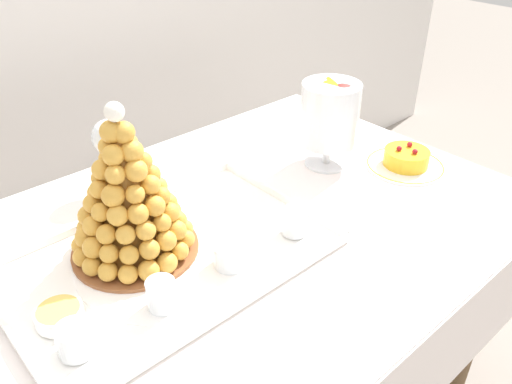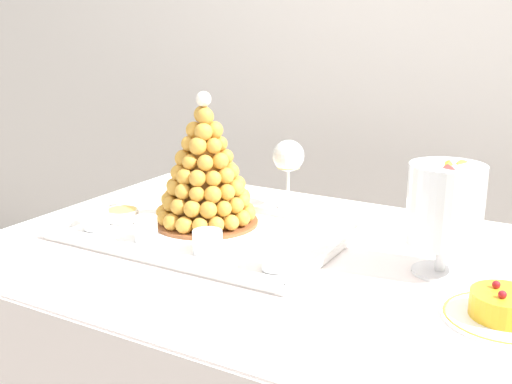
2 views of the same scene
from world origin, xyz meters
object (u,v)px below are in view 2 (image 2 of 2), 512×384
at_px(dessert_cup_centre, 208,242).
at_px(creme_brulee_ramekin, 122,214).
at_px(dessert_cup_mid_right, 275,257).
at_px(dessert_cup_mid_left, 146,230).
at_px(serving_tray, 205,234).
at_px(dessert_cup_left, 96,219).
at_px(croquembouche, 205,173).
at_px(macaron_goblet, 445,206).
at_px(fruit_tart_plate, 504,310).
at_px(wine_glass, 288,158).

height_order(dessert_cup_centre, creme_brulee_ramekin, dessert_cup_centre).
distance_m(dessert_cup_centre, dessert_cup_mid_right, 0.17).
relative_size(dessert_cup_mid_left, dessert_cup_mid_right, 0.99).
height_order(serving_tray, dessert_cup_mid_left, dessert_cup_mid_left).
height_order(dessert_cup_centre, dessert_cup_mid_right, dessert_cup_mid_right).
bearing_deg(serving_tray, dessert_cup_left, -157.28).
bearing_deg(dessert_cup_left, croquembouche, 38.79).
relative_size(croquembouche, macaron_goblet, 1.36).
relative_size(dessert_cup_mid_right, fruit_tart_plate, 0.28).
distance_m(dessert_cup_mid_right, fruit_tart_plate, 0.43).
xyz_separation_m(serving_tray, macaron_goblet, (0.52, 0.05, 0.13)).
height_order(serving_tray, macaron_goblet, macaron_goblet).
height_order(dessert_cup_left, dessert_cup_mid_left, dessert_cup_mid_left).
xyz_separation_m(dessert_cup_left, fruit_tart_plate, (0.90, 0.01, -0.01)).
bearing_deg(dessert_cup_left, dessert_cup_mid_right, -1.01).
bearing_deg(wine_glass, serving_tray, -100.56).
bearing_deg(macaron_goblet, wine_glass, 151.66).
xyz_separation_m(croquembouche, macaron_goblet, (0.56, -0.01, 0.01)).
xyz_separation_m(serving_tray, dessert_cup_mid_left, (-0.08, -0.11, 0.03)).
height_order(serving_tray, croquembouche, croquembouche).
distance_m(dessert_cup_mid_left, creme_brulee_ramekin, 0.17).
distance_m(croquembouche, dessert_cup_centre, 0.22).
distance_m(dessert_cup_left, macaron_goblet, 0.78).
bearing_deg(dessert_cup_mid_left, creme_brulee_ramekin, 149.67).
bearing_deg(dessert_cup_mid_left, wine_glass, 71.04).
bearing_deg(macaron_goblet, fruit_tart_plate, -45.96).
xyz_separation_m(dessert_cup_mid_right, fruit_tart_plate, (0.42, 0.02, -0.02)).
height_order(dessert_cup_left, wine_glass, wine_glass).
bearing_deg(dessert_cup_mid_right, macaron_goblet, 29.86).
relative_size(dessert_cup_mid_left, fruit_tart_plate, 0.28).
relative_size(croquembouche, wine_glass, 1.75).
height_order(dessert_cup_mid_left, macaron_goblet, macaron_goblet).
xyz_separation_m(dessert_cup_left, dessert_cup_mid_right, (0.48, -0.01, 0.00)).
xyz_separation_m(creme_brulee_ramekin, wine_glass, (0.29, 0.33, 0.11)).
height_order(dessert_cup_left, macaron_goblet, macaron_goblet).
bearing_deg(croquembouche, fruit_tart_plate, -12.36).
bearing_deg(dessert_cup_centre, fruit_tart_plate, 0.57).
xyz_separation_m(croquembouche, dessert_cup_mid_left, (-0.05, -0.17, -0.10)).
bearing_deg(serving_tray, fruit_tart_plate, -7.96).
bearing_deg(dessert_cup_left, creme_brulee_ramekin, 84.89).
xyz_separation_m(croquembouche, creme_brulee_ramekin, (-0.19, -0.08, -0.11)).
bearing_deg(creme_brulee_ramekin, macaron_goblet, 5.60).
xyz_separation_m(dessert_cup_mid_left, wine_glass, (0.14, 0.41, 0.10)).
xyz_separation_m(serving_tray, creme_brulee_ramekin, (-0.23, -0.02, 0.02)).
relative_size(dessert_cup_left, dessert_cup_mid_left, 1.04).
xyz_separation_m(dessert_cup_mid_left, fruit_tart_plate, (0.75, 0.01, -0.02)).
relative_size(dessert_cup_mid_right, creme_brulee_ramekin, 0.70).
xyz_separation_m(croquembouche, dessert_cup_mid_right, (0.28, -0.17, -0.10)).
bearing_deg(fruit_tart_plate, serving_tray, 172.04).
distance_m(serving_tray, dessert_cup_left, 0.26).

